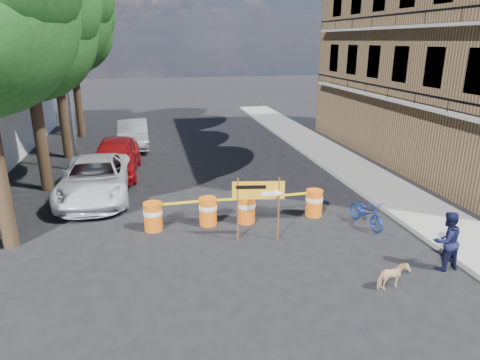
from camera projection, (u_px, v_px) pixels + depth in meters
name	position (u px, v px, depth m)	size (l,w,h in m)	color
ground	(258.00, 255.00, 11.78)	(120.00, 120.00, 0.00)	black
sidewalk_east	(362.00, 175.00, 18.56)	(2.40, 40.00, 0.15)	gray
apartment_building	(468.00, 32.00, 19.72)	(8.00, 16.00, 12.00)	olive
tree_mid_a	(26.00, 29.00, 15.09)	(5.25, 5.00, 8.68)	#332316
tree_mid_b	(52.00, 15.00, 19.52)	(5.67, 5.40, 9.62)	#332316
tree_far	(71.00, 29.00, 24.32)	(5.04, 4.80, 8.84)	#332316
streetlamp	(68.00, 71.00, 18.08)	(1.25, 0.18, 8.00)	gray
barrel_far_left	(153.00, 216.00, 13.18)	(0.58, 0.58, 0.90)	#E04F0D
barrel_mid_left	(208.00, 211.00, 13.58)	(0.58, 0.58, 0.90)	#E04F0D
barrel_mid_right	(246.00, 209.00, 13.75)	(0.58, 0.58, 0.90)	#E04F0D
barrel_far_right	(314.00, 202.00, 14.28)	(0.58, 0.58, 0.90)	#E04F0D
detour_sign	(265.00, 195.00, 12.22)	(1.49, 0.42, 1.93)	#592D19
pedestrian	(447.00, 241.00, 10.83)	(0.77, 0.60, 1.57)	black
bicycle	(367.00, 201.00, 13.39)	(0.59, 0.89, 1.69)	#1331A1
dog	(393.00, 277.00, 10.07)	(0.35, 0.76, 0.65)	#D7B57B
suv_white	(95.00, 179.00, 15.86)	(2.45, 5.32, 1.48)	silver
sedan_red	(116.00, 157.00, 18.60)	(1.91, 4.74, 1.62)	#A50D11
sedan_silver	(133.00, 134.00, 23.51)	(1.57, 4.50, 1.48)	#A2A5A9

